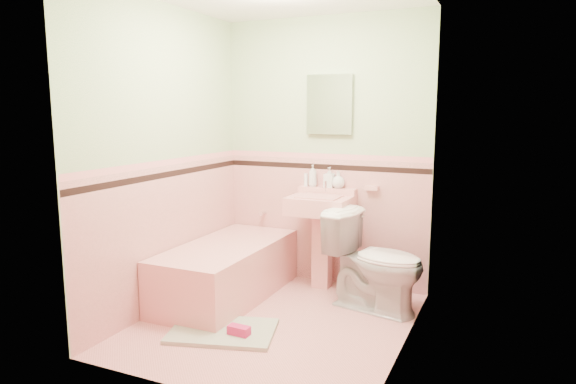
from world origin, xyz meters
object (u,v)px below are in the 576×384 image
at_px(bathtub, 227,272).
at_px(sink, 320,243).
at_px(bucket, 366,285).
at_px(soap_bottle_left, 313,176).
at_px(toilet, 376,261).
at_px(medicine_cabinet, 329,104).
at_px(soap_bottle_right, 338,180).
at_px(soap_bottle_mid, 329,177).
at_px(shoe, 239,330).

xyz_separation_m(bathtub, sink, (0.68, 0.53, 0.21)).
bearing_deg(bucket, soap_bottle_left, 160.75).
height_order(toilet, bucket, toilet).
distance_m(sink, medicine_cabinet, 1.28).
bearing_deg(bucket, soap_bottle_right, 148.88).
height_order(bathtub, soap_bottle_mid, soap_bottle_mid).
relative_size(sink, toilet, 1.06).
bearing_deg(soap_bottle_left, toilet, -31.58).
height_order(soap_bottle_left, bucket, soap_bottle_left).
distance_m(medicine_cabinet, shoe, 2.19).
bearing_deg(shoe, sink, 85.02).
bearing_deg(sink, medicine_cabinet, 90.00).
bearing_deg(soap_bottle_right, shoe, -100.85).
relative_size(soap_bottle_left, shoe, 1.27).
bearing_deg(medicine_cabinet, bathtub, -132.58).
bearing_deg(toilet, soap_bottle_right, 58.70).
height_order(sink, soap_bottle_mid, soap_bottle_mid).
bearing_deg(bucket, shoe, -117.29).
relative_size(sink, bucket, 4.07).
distance_m(soap_bottle_right, bucket, 0.99).
relative_size(soap_bottle_left, toilet, 0.25).
xyz_separation_m(medicine_cabinet, bucket, (0.46, -0.24, -1.59)).
relative_size(soap_bottle_mid, toilet, 0.23).
xyz_separation_m(bathtub, medicine_cabinet, (0.68, 0.74, 1.47)).
bearing_deg(sink, toilet, -24.89).
distance_m(sink, soap_bottle_left, 0.64).
xyz_separation_m(soap_bottle_mid, soap_bottle_right, (0.09, 0.00, -0.02)).
distance_m(bathtub, medicine_cabinet, 1.78).
height_order(soap_bottle_right, toilet, soap_bottle_right).
bearing_deg(shoe, bucket, 65.29).
bearing_deg(soap_bottle_mid, soap_bottle_left, 180.00).
bearing_deg(toilet, bathtub, 113.12).
bearing_deg(toilet, soap_bottle_mid, 63.40).
bearing_deg(toilet, shoe, 153.44).
xyz_separation_m(soap_bottle_right, toilet, (0.49, -0.46, -0.60)).
bearing_deg(medicine_cabinet, soap_bottle_right, -15.64).
height_order(medicine_cabinet, soap_bottle_left, medicine_cabinet).
relative_size(bathtub, soap_bottle_mid, 7.85).
xyz_separation_m(sink, soap_bottle_mid, (0.02, 0.18, 0.59)).
height_order(bathtub, bucket, bathtub).
relative_size(bucket, shoe, 1.32).
bearing_deg(medicine_cabinet, soap_bottle_mid, -57.26).
height_order(sink, bucket, sink).
xyz_separation_m(soap_bottle_left, toilet, (0.74, -0.46, -0.62)).
height_order(sink, soap_bottle_right, soap_bottle_right).
relative_size(sink, soap_bottle_left, 4.23).
height_order(sink, shoe, sink).
bearing_deg(soap_bottle_right, toilet, -43.12).
distance_m(sink, bucket, 0.56).
height_order(bathtub, sink, sink).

